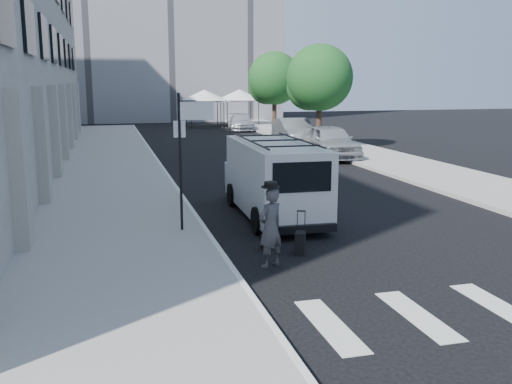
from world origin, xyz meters
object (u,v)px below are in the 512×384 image
parked_car_b (294,132)px  cargo_van (273,178)px  parked_car_a (330,142)px  parked_car_c (241,122)px  businessman (270,228)px  briefcase (265,244)px  suitcase (300,243)px

parked_car_b → cargo_van: bearing=-106.4°
parked_car_a → parked_car_c: size_ratio=1.11×
businessman → parked_car_b: size_ratio=0.34×
businessman → briefcase: (0.21, 1.18, -0.70)m
businessman → parked_car_a: businessman is taller
cargo_van → parked_car_a: cargo_van is taller
cargo_van → parked_car_b: bearing=71.0°
businessman → suitcase: 1.32m
cargo_van → parked_car_b: (6.50, 17.38, -0.30)m
businessman → parked_car_a: (7.90, 16.08, -0.01)m
suitcase → cargo_van: bearing=107.7°
cargo_van → parked_car_b: size_ratio=1.14×
cargo_van → suitcase: bearing=-95.6°
briefcase → suitcase: (0.72, -0.46, 0.10)m
parked_car_b → briefcase: bearing=-106.3°
cargo_van → parked_car_a: 13.24m
parked_car_c → briefcase: bearing=-95.4°
parked_car_a → parked_car_b: bearing=93.3°
parked_car_b → suitcase: bearing=-104.1°
businessman → parked_car_b: (7.90, 21.93, -0.03)m
businessman → parked_car_b: 23.31m
briefcase → parked_car_a: 16.78m
suitcase → parked_car_c: size_ratio=0.22×
businessman → suitcase: size_ratio=1.75×
cargo_van → parked_car_a: size_ratio=1.15×
suitcase → parked_car_a: bearing=90.4°
businessman → parked_car_c: (7.34, 33.76, -0.21)m
briefcase → parked_car_a: (7.69, 14.90, 0.69)m
businessman → suitcase: (0.93, 0.72, -0.60)m
businessman → cargo_van: 4.77m
briefcase → suitcase: suitcase is taller
briefcase → parked_car_a: size_ratio=0.09×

